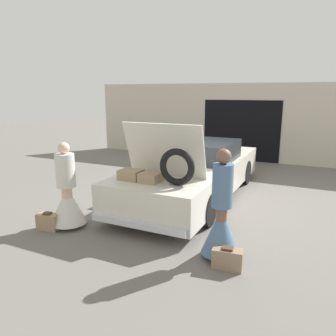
{
  "coord_description": "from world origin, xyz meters",
  "views": [
    {
      "loc": [
        2.72,
        -7.2,
        2.5
      ],
      "look_at": [
        0.0,
        -1.46,
        1.01
      ],
      "focal_mm": 35.0,
      "sensor_mm": 36.0,
      "label": 1
    }
  ],
  "objects_px": {
    "car": "(194,172)",
    "suitcase_beside_left_person": "(48,222)",
    "person_left": "(67,198)",
    "suitcase_beside_right_person": "(227,259)",
    "person_right": "(221,220)"
  },
  "relations": [
    {
      "from": "person_left",
      "to": "suitcase_beside_left_person",
      "type": "bearing_deg",
      "value": -51.97
    },
    {
      "from": "car",
      "to": "suitcase_beside_right_person",
      "type": "xyz_separation_m",
      "value": [
        1.65,
        -2.96,
        -0.46
      ]
    },
    {
      "from": "person_right",
      "to": "car",
      "type": "bearing_deg",
      "value": 37.16
    },
    {
      "from": "suitcase_beside_left_person",
      "to": "person_right",
      "type": "bearing_deg",
      "value": 6.34
    },
    {
      "from": "person_left",
      "to": "person_right",
      "type": "xyz_separation_m",
      "value": [
        2.93,
        0.07,
        0.04
      ]
    },
    {
      "from": "person_right",
      "to": "suitcase_beside_right_person",
      "type": "distance_m",
      "value": 0.56
    },
    {
      "from": "car",
      "to": "person_left",
      "type": "xyz_separation_m",
      "value": [
        -1.47,
        -2.76,
        -0.04
      ]
    },
    {
      "from": "person_left",
      "to": "suitcase_beside_left_person",
      "type": "relative_size",
      "value": 3.83
    },
    {
      "from": "person_left",
      "to": "suitcase_beside_left_person",
      "type": "height_order",
      "value": "person_left"
    },
    {
      "from": "car",
      "to": "suitcase_beside_left_person",
      "type": "xyz_separation_m",
      "value": [
        -1.71,
        -3.05,
        -0.46
      ]
    },
    {
      "from": "car",
      "to": "suitcase_beside_left_person",
      "type": "bearing_deg",
      "value": -119.24
    },
    {
      "from": "car",
      "to": "suitcase_beside_right_person",
      "type": "height_order",
      "value": "car"
    },
    {
      "from": "suitcase_beside_right_person",
      "to": "person_right",
      "type": "bearing_deg",
      "value": 125.25
    },
    {
      "from": "car",
      "to": "person_left",
      "type": "distance_m",
      "value": 3.13
    },
    {
      "from": "suitcase_beside_left_person",
      "to": "suitcase_beside_right_person",
      "type": "xyz_separation_m",
      "value": [
        3.36,
        0.09,
        -0.0
      ]
    }
  ]
}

